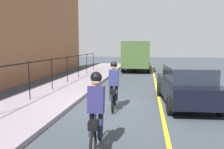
# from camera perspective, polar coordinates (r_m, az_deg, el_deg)

# --- Properties ---
(ground_plane) EXTENTS (80.00, 80.00, 0.00)m
(ground_plane) POSITION_cam_1_polar(r_m,az_deg,el_deg) (9.21, 2.06, -7.84)
(ground_plane) COLOR #373E46
(lane_line_centre) EXTENTS (36.00, 0.12, 0.01)m
(lane_line_centre) POSITION_cam_1_polar(r_m,az_deg,el_deg) (9.17, 12.14, -8.06)
(lane_line_centre) COLOR yellow
(lane_line_centre) RESTS_ON ground
(sidewalk) EXTENTS (40.00, 3.20, 0.15)m
(sidewalk) POSITION_cam_1_polar(r_m,az_deg,el_deg) (10.16, -17.48, -6.31)
(sidewalk) COLOR gray
(sidewalk) RESTS_ON ground
(iron_fence) EXTENTS (20.51, 0.04, 1.60)m
(iron_fence) POSITION_cam_1_polar(r_m,az_deg,el_deg) (11.01, -17.30, 1.57)
(iron_fence) COLOR black
(iron_fence) RESTS_ON sidewalk
(cyclist_lead) EXTENTS (1.71, 0.38, 1.83)m
(cyclist_lead) POSITION_cam_1_polar(r_m,az_deg,el_deg) (8.51, 0.44, -2.81)
(cyclist_lead) COLOR black
(cyclist_lead) RESTS_ON ground
(cyclist_follow) EXTENTS (1.71, 0.38, 1.83)m
(cyclist_follow) POSITION_cam_1_polar(r_m,az_deg,el_deg) (5.19, -3.96, -9.39)
(cyclist_follow) COLOR black
(cyclist_follow) RESTS_ON ground
(patrol_sedan) EXTENTS (4.51, 2.17, 1.58)m
(patrol_sedan) POSITION_cam_1_polar(r_m,az_deg,el_deg) (9.67, 18.11, -2.47)
(patrol_sedan) COLOR black
(patrol_sedan) RESTS_ON ground
(box_truck_background) EXTENTS (6.74, 2.61, 2.78)m
(box_truck_background) POSITION_cam_1_polar(r_m,az_deg,el_deg) (22.13, 6.14, 5.01)
(box_truck_background) COLOR #395129
(box_truck_background) RESTS_ON ground
(traffic_cone_near) EXTENTS (0.36, 0.36, 0.61)m
(traffic_cone_near) POSITION_cam_1_polar(r_m,az_deg,el_deg) (11.46, -4.93, -3.31)
(traffic_cone_near) COLOR #EF5015
(traffic_cone_near) RESTS_ON ground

